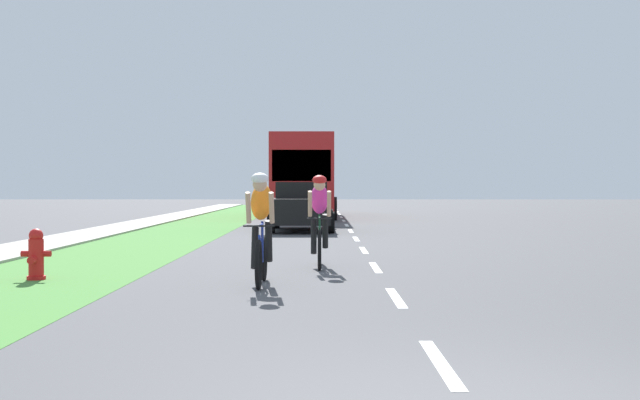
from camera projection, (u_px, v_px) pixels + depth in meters
The scene contains 9 objects.
ground_plane at pixel (349, 232), 24.78m from camera, with size 120.00×120.00×0.00m, color #4C4C4F.
grass_verge at pixel (180, 232), 24.77m from camera, with size 2.99×70.00×0.01m, color #478438.
sidewalk_concrete at pixel (104, 231), 24.77m from camera, with size 1.65×70.00×0.10m, color #9E998E.
lane_markings_center at pixel (345, 225), 28.78m from camera, with size 0.12×54.07×0.01m.
fire_hydrant_red at pixel (34, 255), 12.03m from camera, with size 0.44×0.38×0.76m.
cyclist_lead at pixel (260, 228), 11.35m from camera, with size 0.42×1.72×1.58m.
cyclist_trailing at pixel (318, 220), 13.85m from camera, with size 0.42×1.72×1.58m.
sedan_black at pixel (300, 206), 25.29m from camera, with size 1.98×4.30×1.52m.
bus_red at pixel (303, 173), 36.60m from camera, with size 2.78×11.60×3.48m.
Camera 1 is at (-0.95, -4.76, 1.40)m, focal length 45.50 mm.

